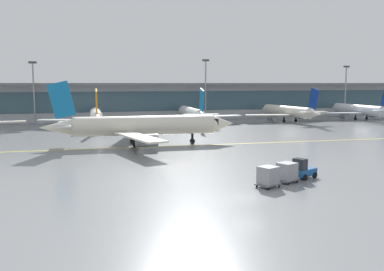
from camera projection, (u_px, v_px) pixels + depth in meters
The scene contains 14 objects.
ground_plane at pixel (249, 197), 35.87m from camera, with size 400.00×400.00×0.00m, color gray.
taxiway_centreline_stripe at pixel (148, 147), 64.04m from camera, with size 110.00×0.36×0.01m, color yellow.
terminal_concourse at pixel (122, 101), 110.40m from camera, with size 183.74×11.00×9.60m.
gate_airplane_2 at pixel (96, 116), 91.02m from camera, with size 23.99×25.83×8.56m.
gate_airplane_3 at pixel (191, 113), 98.38m from camera, with size 23.95×25.85×8.56m.
gate_airplane_4 at pixel (287, 111), 105.61m from camera, with size 23.96×25.85×8.56m.
gate_airplane_5 at pixel (359, 110), 112.06m from camera, with size 24.02×25.79×8.56m.
taxiing_regional_jet at pixel (142, 126), 65.48m from camera, with size 30.11×27.97×9.97m.
baggage_tug at pixel (303, 170), 42.84m from camera, with size 2.94×2.41×2.10m.
cargo_dolly_lead at pixel (287, 172), 41.10m from camera, with size 2.57×2.32×1.94m.
cargo_dolly_trailing at pixel (268, 176), 39.23m from camera, with size 2.57×2.32×1.94m.
apron_light_mast_1 at pixel (34, 90), 97.21m from camera, with size 1.80×0.36×14.50m.
apron_light_mast_2 at pixel (206, 87), 108.65m from camera, with size 1.80×0.36×15.59m.
apron_light_mast_3 at pixel (346, 89), 118.68m from camera, with size 1.80×0.36×14.38m.
Camera 1 is at (-14.80, -32.02, 9.61)m, focal length 39.68 mm.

